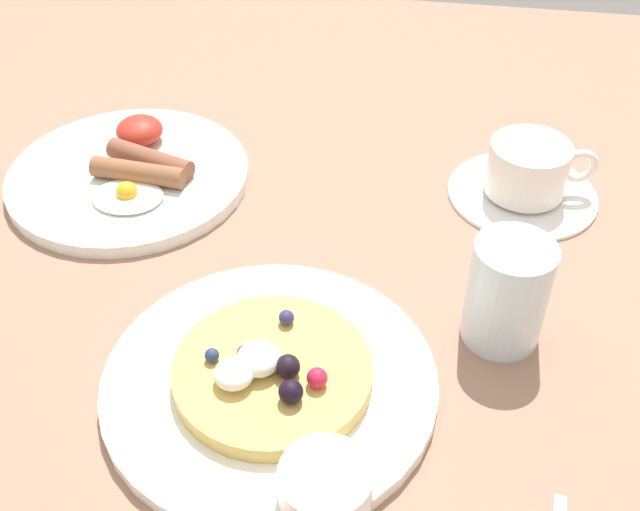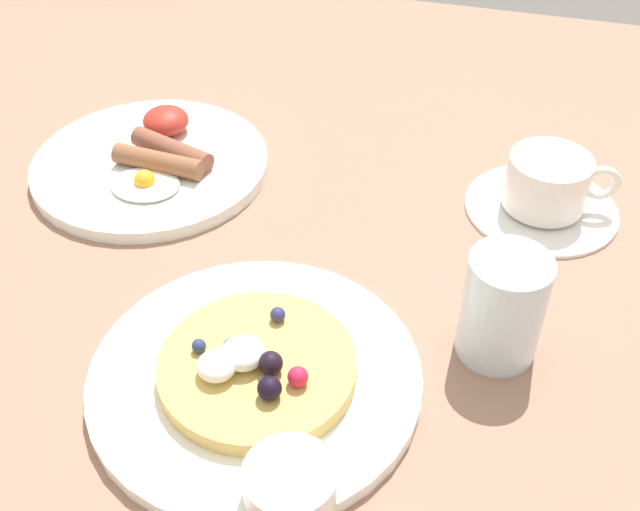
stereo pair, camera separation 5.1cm
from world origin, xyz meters
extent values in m
cube|color=#9A715C|center=(0.00, 0.00, -0.01)|extent=(2.00, 1.27, 0.03)
cylinder|color=white|center=(0.05, -0.08, 0.01)|extent=(0.25, 0.25, 0.01)
cylinder|color=#D4B15A|center=(0.05, -0.08, 0.02)|extent=(0.14, 0.14, 0.01)
sphere|color=#C12140|center=(0.05, -0.09, 0.03)|extent=(0.01, 0.01, 0.01)
sphere|color=navy|center=(0.03, -0.09, 0.03)|extent=(0.01, 0.01, 0.01)
sphere|color=black|center=(0.07, -0.11, 0.04)|extent=(0.02, 0.02, 0.02)
sphere|color=navy|center=(0.01, -0.09, 0.03)|extent=(0.01, 0.01, 0.01)
sphere|color=black|center=(0.06, -0.09, 0.04)|extent=(0.02, 0.02, 0.02)
sphere|color=red|center=(0.08, -0.10, 0.03)|extent=(0.01, 0.01, 0.01)
sphere|color=navy|center=(0.05, -0.04, 0.03)|extent=(0.01, 0.01, 0.01)
sphere|color=navy|center=(0.03, -0.08, 0.03)|extent=(0.01, 0.01, 0.01)
ellipsoid|color=white|center=(0.04, -0.09, 0.04)|extent=(0.03, 0.03, 0.02)
ellipsoid|color=white|center=(0.03, -0.10, 0.04)|extent=(0.03, 0.03, 0.02)
cylinder|color=white|center=(0.10, -0.17, 0.03)|extent=(0.06, 0.06, 0.03)
cylinder|color=brown|center=(0.10, -0.17, 0.03)|extent=(0.05, 0.05, 0.00)
cylinder|color=white|center=(-0.15, 0.15, 0.01)|extent=(0.24, 0.24, 0.01)
cylinder|color=brown|center=(-0.12, 0.16, 0.02)|extent=(0.09, 0.05, 0.02)
cylinder|color=brown|center=(-0.13, 0.13, 0.02)|extent=(0.09, 0.03, 0.02)
ellipsoid|color=white|center=(-0.13, 0.11, 0.02)|extent=(0.07, 0.06, 0.01)
sphere|color=yellow|center=(-0.13, 0.11, 0.02)|extent=(0.02, 0.02, 0.02)
ellipsoid|color=#B42E22|center=(-0.15, 0.20, 0.03)|extent=(0.05, 0.05, 0.03)
cylinder|color=white|center=(0.24, 0.19, 0.00)|extent=(0.14, 0.14, 0.01)
cylinder|color=white|center=(0.24, 0.19, 0.03)|extent=(0.08, 0.08, 0.05)
torus|color=white|center=(0.29, 0.20, 0.04)|extent=(0.04, 0.01, 0.04)
cylinder|color=#996F51|center=(0.24, 0.19, 0.05)|extent=(0.06, 0.06, 0.00)
cylinder|color=silver|center=(0.21, 0.00, 0.04)|extent=(0.06, 0.06, 0.09)
camera|label=1|loc=(0.14, -0.44, 0.45)|focal=43.59mm
camera|label=2|loc=(0.19, -0.43, 0.45)|focal=43.59mm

